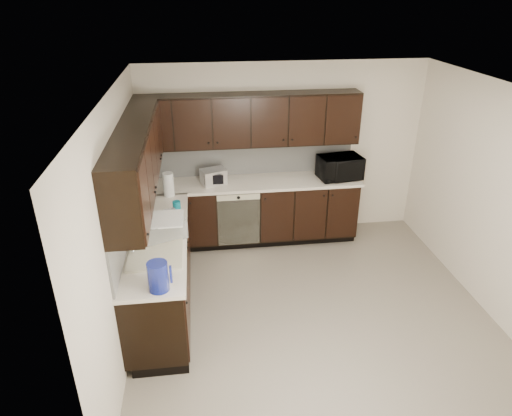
{
  "coord_description": "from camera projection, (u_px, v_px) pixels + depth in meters",
  "views": [
    {
      "loc": [
        -1.18,
        -4.13,
        3.38
      ],
      "look_at": [
        -0.57,
        0.6,
        1.06
      ],
      "focal_mm": 32.0,
      "sensor_mm": 36.0,
      "label": 1
    }
  ],
  "objects": [
    {
      "name": "upper_cabinets",
      "position": [
        205.0,
        135.0,
        5.47
      ],
      "size": [
        3.0,
        2.8,
        0.7
      ],
      "color": "black",
      "rests_on": "wall_back"
    },
    {
      "name": "wall_front",
      "position": [
        393.0,
        350.0,
        2.97
      ],
      "size": [
        4.0,
        0.02,
        2.5
      ],
      "primitive_type": "cube",
      "color": "silver",
      "rests_on": "floor"
    },
    {
      "name": "paper_towel_roll",
      "position": [
        168.0,
        184.0,
        5.84
      ],
      "size": [
        0.18,
        0.18,
        0.31
      ],
      "primitive_type": "cylinder",
      "rotation": [
        0.0,
        0.0,
        -0.29
      ],
      "color": "silver",
      "rests_on": "countertop"
    },
    {
      "name": "sink",
      "position": [
        157.0,
        255.0,
        4.71
      ],
      "size": [
        0.54,
        0.82,
        0.42
      ],
      "color": "beige",
      "rests_on": "countertop"
    },
    {
      "name": "storage_bin",
      "position": [
        158.0,
        228.0,
        4.9
      ],
      "size": [
        0.63,
        0.56,
        0.2
      ],
      "primitive_type": "cube",
      "rotation": [
        0.0,
        0.0,
        0.4
      ],
      "color": "silver",
      "rests_on": "countertop"
    },
    {
      "name": "ceiling",
      "position": [
        325.0,
        92.0,
        4.2
      ],
      "size": [
        4.0,
        4.0,
        0.0
      ],
      "primitive_type": "plane",
      "rotation": [
        3.14,
        0.0,
        0.0
      ],
      "color": "white",
      "rests_on": "wall_back"
    },
    {
      "name": "wall_right",
      "position": [
        496.0,
        203.0,
        4.98
      ],
      "size": [
        0.02,
        4.0,
        2.5
      ],
      "primitive_type": "cube",
      "color": "silver",
      "rests_on": "floor"
    },
    {
      "name": "lower_cabinets",
      "position": [
        218.0,
        237.0,
        5.99
      ],
      "size": [
        3.0,
        2.8,
        0.9
      ],
      "color": "black",
      "rests_on": "floor"
    },
    {
      "name": "wall_back",
      "position": [
        283.0,
        151.0,
        6.53
      ],
      "size": [
        4.0,
        0.02,
        2.5
      ],
      "primitive_type": "cube",
      "color": "silver",
      "rests_on": "floor"
    },
    {
      "name": "backsplash",
      "position": [
        198.0,
        178.0,
        5.81
      ],
      "size": [
        3.0,
        2.8,
        0.48
      ],
      "color": "#B7B8B3",
      "rests_on": "countertop"
    },
    {
      "name": "toaster_oven",
      "position": [
        213.0,
        176.0,
        6.23
      ],
      "size": [
        0.38,
        0.33,
        0.2
      ],
      "primitive_type": "cube",
      "rotation": [
        0.0,
        0.0,
        0.33
      ],
      "color": "silver",
      "rests_on": "countertop"
    },
    {
      "name": "teal_tumbler",
      "position": [
        177.0,
        210.0,
        5.3
      ],
      "size": [
        0.11,
        0.11,
        0.21
      ],
      "primitive_type": "cylinder",
      "rotation": [
        0.0,
        0.0,
        0.21
      ],
      "color": "#0B6A7D",
      "rests_on": "countertop"
    },
    {
      "name": "blue_pitcher",
      "position": [
        158.0,
        277.0,
        4.01
      ],
      "size": [
        0.2,
        0.2,
        0.28
      ],
      "primitive_type": "cylinder",
      "rotation": [
        0.0,
        0.0,
        0.06
      ],
      "color": "#101F9B",
      "rests_on": "countertop"
    },
    {
      "name": "countertop",
      "position": [
        216.0,
        202.0,
        5.76
      ],
      "size": [
        3.03,
        2.83,
        0.04
      ],
      "color": "#EFE4D0",
      "rests_on": "lower_cabinets"
    },
    {
      "name": "wall_left",
      "position": [
        121.0,
        225.0,
        4.52
      ],
      "size": [
        0.02,
        4.0,
        2.5
      ],
      "primitive_type": "cube",
      "color": "silver",
      "rests_on": "floor"
    },
    {
      "name": "microwave",
      "position": [
        340.0,
        167.0,
        6.37
      ],
      "size": [
        0.63,
        0.47,
        0.32
      ],
      "primitive_type": "imported",
      "rotation": [
        0.0,
        0.0,
        0.14
      ],
      "color": "black",
      "rests_on": "countertop"
    },
    {
      "name": "soap_bottle_b",
      "position": [
        148.0,
        212.0,
        5.19
      ],
      "size": [
        0.11,
        0.11,
        0.26
      ],
      "primitive_type": "imported",
      "rotation": [
        0.0,
        0.0,
        0.15
      ],
      "color": "gray",
      "rests_on": "countertop"
    },
    {
      "name": "dishwasher",
      "position": [
        239.0,
        216.0,
        6.23
      ],
      "size": [
        0.58,
        0.04,
        0.78
      ],
      "color": "beige",
      "rests_on": "lower_cabinets"
    },
    {
      "name": "floor",
      "position": [
        311.0,
        309.0,
        5.3
      ],
      "size": [
        4.0,
        4.0,
        0.0
      ],
      "primitive_type": "plane",
      "color": "gray",
      "rests_on": "ground"
    },
    {
      "name": "soap_bottle_a",
      "position": [
        164.0,
        281.0,
        4.04
      ],
      "size": [
        0.1,
        0.1,
        0.18
      ],
      "primitive_type": "imported",
      "rotation": [
        0.0,
        0.0,
        -0.2
      ],
      "color": "gray",
      "rests_on": "countertop"
    }
  ]
}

